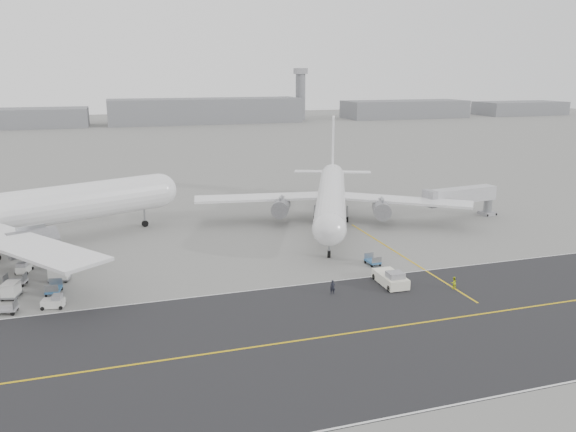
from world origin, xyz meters
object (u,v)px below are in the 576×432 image
object	(u,v)px
control_tower	(301,93)
ground_crew_a	(333,287)
jet_bridge	(461,197)
airliner_b	(331,195)
pushback_tug	(391,279)
ground_crew_b	(454,283)

from	to	relation	value
control_tower	ground_crew_a	world-z (taller)	control_tower
jet_bridge	ground_crew_a	bearing A→B (deg)	-150.33
airliner_b	pushback_tug	xyz separation A→B (m)	(-4.45, -33.84, -4.49)
control_tower	airliner_b	bearing A→B (deg)	-107.17
pushback_tug	ground_crew_a	xyz separation A→B (m)	(-8.94, -0.69, 0.03)
pushback_tug	ground_crew_a	bearing A→B (deg)	-174.91
airliner_b	jet_bridge	size ratio (longest dim) A/B	2.99
ground_crew_a	control_tower	bearing A→B (deg)	87.70
pushback_tug	jet_bridge	size ratio (longest dim) A/B	0.46
control_tower	ground_crew_a	size ratio (longest dim) A/B	16.09
control_tower	jet_bridge	distance (m)	247.01
control_tower	ground_crew_b	distance (m)	283.97
jet_bridge	ground_crew_b	distance (m)	39.96
airliner_b	jet_bridge	world-z (taller)	airliner_b
pushback_tug	airliner_b	bearing A→B (deg)	83.20
control_tower	pushback_tug	xyz separation A→B (m)	(-77.70, -270.93, -15.32)
airliner_b	ground_crew_b	xyz separation A→B (m)	(3.06, -37.63, -4.57)
ground_crew_a	ground_crew_b	world-z (taller)	ground_crew_a
ground_crew_a	ground_crew_b	distance (m)	16.74
pushback_tug	ground_crew_a	world-z (taller)	pushback_tug
ground_crew_a	ground_crew_b	xyz separation A→B (m)	(16.45, -3.10, -0.11)
airliner_b	ground_crew_b	size ratio (longest dim) A/B	30.13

